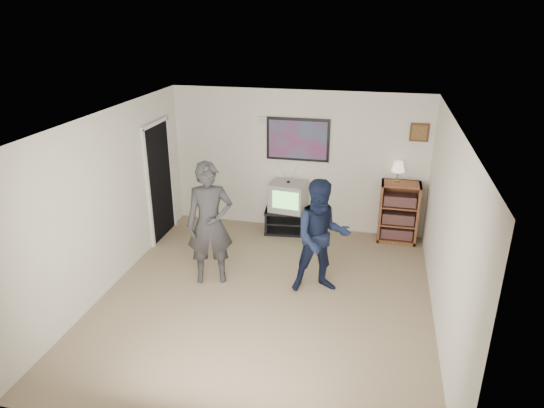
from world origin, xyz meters
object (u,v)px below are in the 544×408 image
at_px(media_stand, 289,221).
at_px(person_short, 321,237).
at_px(bookshelf, 398,212).
at_px(crt_television, 288,196).
at_px(person_tall, 210,224).

distance_m(media_stand, person_short, 2.06).
bearing_deg(media_stand, bookshelf, -4.46).
bearing_deg(bookshelf, media_stand, -178.47).
distance_m(crt_television, bookshelf, 1.91).
bearing_deg(person_tall, crt_television, 48.56).
xyz_separation_m(bookshelf, person_tall, (-2.68, -1.93, 0.38)).
relative_size(bookshelf, person_tall, 0.59).
bearing_deg(person_tall, bookshelf, 16.77).
xyz_separation_m(crt_television, person_short, (0.81, -1.81, 0.14)).
xyz_separation_m(crt_television, person_tall, (-0.78, -1.88, 0.22)).
distance_m(media_stand, crt_television, 0.47).
distance_m(media_stand, bookshelf, 1.90).
bearing_deg(crt_television, bookshelf, 8.02).
xyz_separation_m(bookshelf, person_short, (-1.09, -1.86, 0.30)).
bearing_deg(media_stand, person_tall, -119.12).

